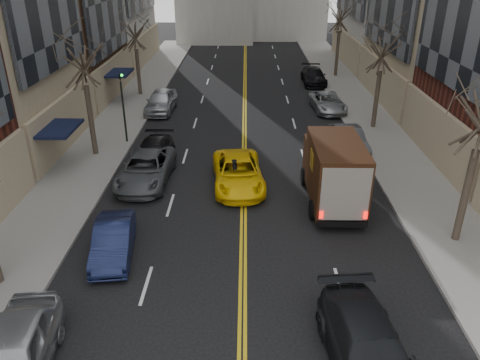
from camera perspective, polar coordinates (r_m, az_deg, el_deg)
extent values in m
cube|color=slate|center=(35.41, -14.29, 7.42)|extent=(4.00, 66.00, 0.15)
cube|color=slate|center=(35.37, 15.42, 7.27)|extent=(4.00, 66.00, 0.15)
cube|color=black|center=(26.91, -21.42, 5.85)|extent=(2.00, 3.00, 0.15)
cube|color=black|center=(27.60, -22.81, 3.75)|extent=(0.20, 3.00, 2.50)
cube|color=black|center=(38.78, -14.72, 12.53)|extent=(2.00, 3.00, 0.15)
cube|color=black|center=(39.27, -15.83, 10.97)|extent=(0.20, 3.00, 2.50)
cylinder|color=#382D23|center=(28.34, -17.70, 6.91)|extent=(0.30, 0.30, 4.05)
cylinder|color=#382D23|center=(40.48, -12.27, 12.72)|extent=(0.30, 0.30, 3.69)
cylinder|color=#382D23|center=(20.59, 25.74, -1.81)|extent=(0.30, 0.30, 3.96)
cylinder|color=#382D23|center=(32.92, 16.29, 9.39)|extent=(0.30, 0.30, 3.78)
cylinder|color=#382D23|center=(47.12, 11.77, 14.85)|extent=(0.30, 0.30, 4.14)
cylinder|color=black|center=(29.81, -13.97, 8.02)|extent=(0.12, 0.12, 3.80)
imported|color=black|center=(29.21, -14.47, 12.41)|extent=(0.15, 0.18, 0.90)
sphere|color=#0CE526|center=(29.09, -14.22, 12.28)|extent=(0.14, 0.14, 0.14)
cube|color=black|center=(22.79, 11.08, -1.50)|extent=(2.04, 5.93, 0.28)
cube|color=black|center=(24.35, 10.44, 2.79)|extent=(2.18, 1.58, 1.95)
cube|color=black|center=(21.76, 11.59, 1.02)|extent=(2.23, 4.54, 2.78)
cube|color=black|center=(20.35, 12.37, -5.20)|extent=(2.13, 0.17, 0.28)
cube|color=red|center=(19.95, 9.88, -4.23)|extent=(0.17, 0.06, 0.32)
cube|color=red|center=(20.33, 15.06, -4.18)|extent=(0.17, 0.06, 0.32)
cube|color=gold|center=(21.39, 8.72, 2.45)|extent=(0.04, 0.83, 0.83)
cube|color=gold|center=(21.83, 14.62, 2.37)|extent=(0.04, 0.83, 0.83)
cylinder|color=black|center=(24.38, 7.80, 0.47)|extent=(0.26, 0.89, 0.89)
cylinder|color=black|center=(24.74, 12.83, 0.43)|extent=(0.26, 0.89, 0.89)
cylinder|color=black|center=(21.28, 8.84, -3.60)|extent=(0.26, 0.89, 0.89)
cylinder|color=black|center=(21.70, 14.58, -3.57)|extent=(0.26, 0.89, 0.89)
imported|color=black|center=(14.38, 15.41, -19.56)|extent=(2.60, 5.46, 1.53)
cube|color=black|center=(14.50, 14.99, -15.67)|extent=(0.13, 0.04, 0.09)
cube|color=blue|center=(14.48, 15.02, -15.75)|extent=(0.10, 0.01, 0.06)
imported|color=yellow|center=(23.86, -0.24, 0.92)|extent=(2.93, 5.53, 1.48)
imported|color=black|center=(23.70, -0.58, 0.82)|extent=(0.55, 0.66, 1.54)
imported|color=#A9ADB1|center=(15.09, -25.94, -18.81)|extent=(2.49, 5.00, 1.64)
imported|color=#131A3D|center=(19.14, -15.19, -7.13)|extent=(1.92, 4.18, 1.33)
imported|color=#4C4F53|center=(24.75, -11.41, 1.34)|extent=(2.65, 5.43, 1.49)
imported|color=black|center=(26.50, -10.61, 3.02)|extent=(2.07, 4.93, 1.42)
imported|color=#B4B6BC|center=(36.16, -9.60, 9.47)|extent=(2.14, 4.88, 1.63)
imported|color=#4A4E52|center=(28.94, 13.14, 4.77)|extent=(1.90, 4.47, 1.43)
imported|color=#A7ABAF|center=(36.54, 10.64, 9.31)|extent=(2.57, 4.93, 1.32)
imported|color=black|center=(44.34, 8.97, 12.41)|extent=(2.04, 4.94, 1.43)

